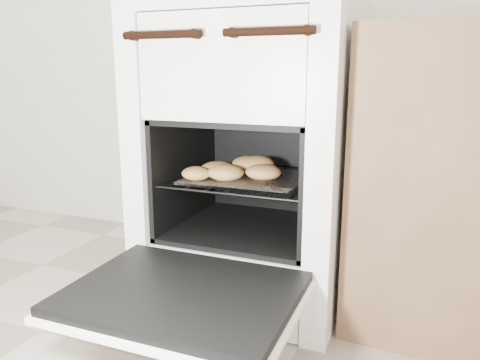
% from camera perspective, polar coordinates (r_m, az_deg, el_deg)
% --- Properties ---
extents(stove, '(0.58, 0.65, 0.89)m').
position_cam_1_polar(stove, '(1.45, 2.08, 3.06)').
color(stove, white).
rests_on(stove, ground).
extents(oven_door, '(0.52, 0.41, 0.04)m').
position_cam_1_polar(oven_door, '(1.10, -6.97, -13.86)').
color(oven_door, black).
rests_on(oven_door, stove).
extents(oven_rack, '(0.42, 0.41, 0.01)m').
position_cam_1_polar(oven_rack, '(1.40, 1.17, 0.22)').
color(oven_rack, black).
rests_on(oven_rack, stove).
extents(foil_sheet, '(0.33, 0.29, 0.01)m').
position_cam_1_polar(foil_sheet, '(1.38, 0.89, 0.28)').
color(foil_sheet, white).
rests_on(foil_sheet, oven_rack).
extents(baked_rolls, '(0.30, 0.28, 0.05)m').
position_cam_1_polar(baked_rolls, '(1.38, -0.10, 1.42)').
color(baked_rolls, tan).
rests_on(baked_rolls, foil_sheet).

